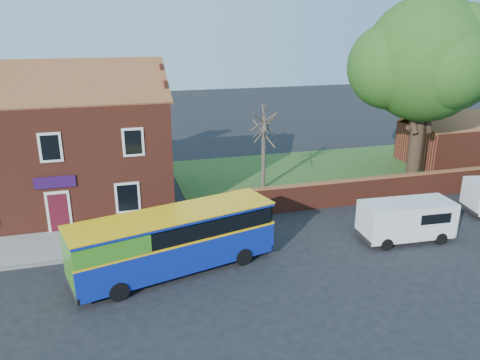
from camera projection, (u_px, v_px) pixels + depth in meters
name	position (u px, v px, depth m)	size (l,w,h in m)	color
ground	(226.00, 287.00, 19.45)	(120.00, 120.00, 0.00)	black
pavement	(59.00, 246.00, 22.88)	(18.00, 3.50, 0.12)	gray
kerb	(56.00, 262.00, 21.28)	(18.00, 0.15, 0.14)	slate
grass_strip	(353.00, 171.00, 34.63)	(26.00, 12.00, 0.04)	#426B28
shop_building	(60.00, 150.00, 27.05)	(12.30, 8.13, 10.50)	maroon
boundary_wall	(402.00, 187.00, 28.91)	(22.00, 0.38, 1.60)	maroon
outbuilding	(459.00, 142.00, 36.43)	(8.20, 5.06, 4.17)	maroon
bus	(168.00, 240.00, 20.10)	(9.24, 4.47, 2.73)	#0E249A
van_near	(407.00, 219.00, 23.34)	(4.70, 2.14, 2.02)	white
large_tree	(425.00, 63.00, 29.94)	(10.00, 7.91, 12.19)	black
bare_tree	(264.00, 149.00, 30.17)	(1.98, 2.36, 5.29)	#4C4238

